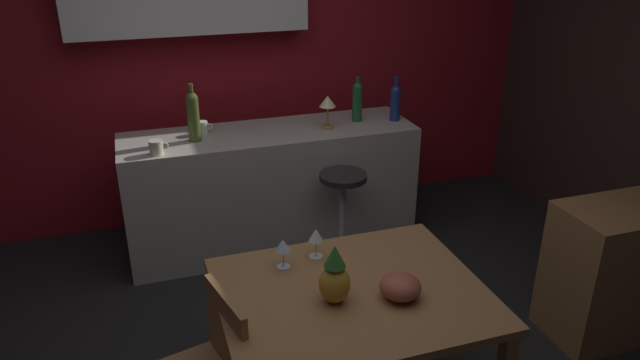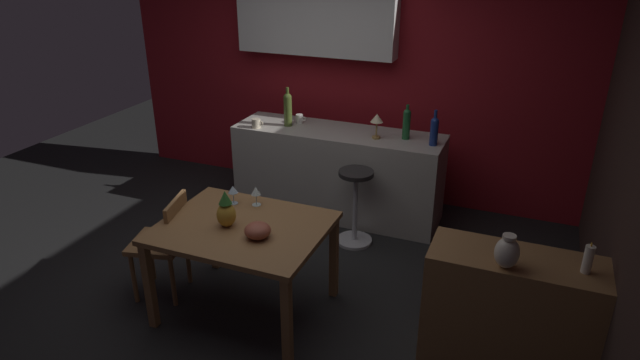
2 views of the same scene
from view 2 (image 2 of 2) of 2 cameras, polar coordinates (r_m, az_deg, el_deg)
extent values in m
plane|color=black|center=(4.72, -6.11, -10.44)|extent=(9.00, 9.00, 0.00)
cube|color=maroon|center=(5.98, 2.91, 10.82)|extent=(5.20, 0.10, 2.60)
cube|color=white|center=(5.87, -0.26, 16.07)|extent=(1.70, 0.32, 0.64)
cube|color=#33231E|center=(3.99, 29.79, 0.83)|extent=(0.10, 4.40, 2.60)
cube|color=olive|center=(4.03, -8.04, -4.95)|extent=(1.20, 0.96, 0.04)
cube|color=olive|center=(4.79, -10.97, -5.28)|extent=(0.06, 0.06, 0.70)
cube|color=olive|center=(4.35, 1.46, -8.04)|extent=(0.06, 0.06, 0.70)
cube|color=olive|center=(4.21, -17.33, -10.46)|extent=(0.06, 0.06, 0.70)
cube|color=olive|center=(3.70, -3.46, -14.59)|extent=(0.06, 0.06, 0.70)
cube|color=#B2ADA3|center=(5.60, 1.83, 0.77)|extent=(2.10, 0.60, 0.90)
cube|color=olive|center=(3.89, 19.19, -12.79)|extent=(1.10, 0.44, 0.82)
cube|color=olive|center=(4.51, -16.49, -6.29)|extent=(0.48, 0.48, 0.04)
cube|color=olive|center=(4.35, -14.62, -4.31)|extent=(0.12, 0.38, 0.39)
cylinder|color=olive|center=(4.58, -18.80, -9.63)|extent=(0.04, 0.04, 0.44)
cylinder|color=olive|center=(4.82, -17.15, -7.61)|extent=(0.04, 0.04, 0.44)
cylinder|color=olive|center=(4.45, -15.06, -10.16)|extent=(0.04, 0.04, 0.44)
cylinder|color=olive|center=(4.70, -13.57, -8.04)|extent=(0.04, 0.04, 0.44)
cylinder|color=#262323|center=(4.94, 3.79, 0.71)|extent=(0.32, 0.32, 0.04)
cylinder|color=silver|center=(5.09, 3.68, -2.97)|extent=(0.04, 0.04, 0.69)
cylinder|color=silver|center=(5.25, 3.58, -6.28)|extent=(0.34, 0.34, 0.03)
cylinder|color=silver|center=(4.31, -6.62, -2.57)|extent=(0.07, 0.07, 0.00)
cylinder|color=silver|center=(4.29, -6.65, -2.03)|extent=(0.01, 0.01, 0.09)
cone|color=silver|center=(4.25, -6.70, -1.11)|extent=(0.07, 0.07, 0.07)
cylinder|color=silver|center=(4.36, -8.95, -2.39)|extent=(0.07, 0.07, 0.00)
cylinder|color=silver|center=(4.34, -8.99, -1.85)|extent=(0.01, 0.01, 0.09)
cone|color=silver|center=(4.30, -9.06, -0.96)|extent=(0.08, 0.08, 0.06)
ellipsoid|color=gold|center=(3.99, -9.72, -3.59)|extent=(0.14, 0.14, 0.18)
cone|color=#2D6B28|center=(3.93, -9.86, -1.78)|extent=(0.10, 0.10, 0.10)
ellipsoid|color=#9E4C38|center=(3.83, -6.51, -5.23)|extent=(0.19, 0.19, 0.11)
cylinder|color=#475623|center=(5.56, -3.36, 7.11)|extent=(0.08, 0.08, 0.30)
sphere|color=#475623|center=(5.52, -3.40, 8.58)|extent=(0.08, 0.08, 0.08)
cylinder|color=#475623|center=(5.50, -3.42, 9.21)|extent=(0.03, 0.03, 0.08)
cylinder|color=#1E592D|center=(5.24, 8.98, 5.57)|extent=(0.07, 0.07, 0.26)
sphere|color=#1E592D|center=(5.20, 9.07, 6.91)|extent=(0.07, 0.07, 0.07)
cylinder|color=#1E592D|center=(5.19, 9.10, 7.44)|extent=(0.03, 0.03, 0.06)
cylinder|color=navy|center=(5.13, 11.77, 4.77)|extent=(0.07, 0.07, 0.23)
sphere|color=navy|center=(5.09, 11.87, 5.97)|extent=(0.07, 0.07, 0.07)
cylinder|color=navy|center=(5.07, 11.93, 6.67)|extent=(0.03, 0.03, 0.09)
cylinder|color=beige|center=(5.55, -6.65, 5.88)|extent=(0.09, 0.09, 0.09)
torus|color=beige|center=(5.53, -6.14, 5.87)|extent=(0.05, 0.01, 0.05)
cylinder|color=white|center=(5.67, -2.16, 6.39)|extent=(0.07, 0.07, 0.09)
torus|color=white|center=(5.65, -1.70, 6.38)|extent=(0.05, 0.01, 0.05)
cylinder|color=#A58447|center=(5.25, 5.85, 4.43)|extent=(0.08, 0.08, 0.02)
cylinder|color=#A58447|center=(5.23, 5.89, 5.28)|extent=(0.02, 0.02, 0.14)
cone|color=beige|center=(5.19, 5.94, 6.43)|extent=(0.12, 0.12, 0.08)
cylinder|color=white|center=(3.63, 26.11, -7.43)|extent=(0.06, 0.06, 0.18)
ellipsoid|color=yellow|center=(3.59, 26.40, -6.04)|extent=(0.01, 0.01, 0.03)
ellipsoid|color=beige|center=(3.50, 18.87, -7.16)|extent=(0.15, 0.15, 0.20)
cylinder|color=beige|center=(3.45, 19.11, -5.61)|extent=(0.08, 0.08, 0.02)
camera|label=1|loc=(2.86, -48.29, 8.51)|focal=32.98mm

